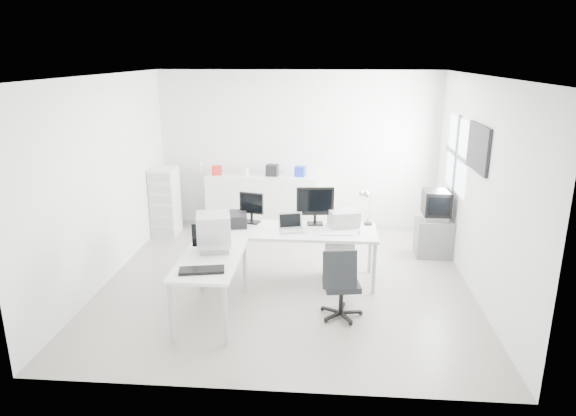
# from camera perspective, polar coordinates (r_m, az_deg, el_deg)

# --- Properties ---
(floor) EXTENTS (5.00, 5.00, 0.01)m
(floor) POSITION_cam_1_polar(r_m,az_deg,el_deg) (7.31, -0.13, -7.98)
(floor) COLOR beige
(floor) RESTS_ON ground
(ceiling) EXTENTS (5.00, 5.00, 0.01)m
(ceiling) POSITION_cam_1_polar(r_m,az_deg,el_deg) (6.65, -0.14, 14.51)
(ceiling) COLOR white
(ceiling) RESTS_ON back_wall
(back_wall) EXTENTS (5.00, 0.02, 2.80)m
(back_wall) POSITION_cam_1_polar(r_m,az_deg,el_deg) (9.29, 1.13, 6.45)
(back_wall) COLOR silver
(back_wall) RESTS_ON floor
(left_wall) EXTENTS (0.02, 5.00, 2.80)m
(left_wall) POSITION_cam_1_polar(r_m,az_deg,el_deg) (7.47, -19.63, 2.94)
(left_wall) COLOR silver
(left_wall) RESTS_ON floor
(right_wall) EXTENTS (0.02, 5.00, 2.80)m
(right_wall) POSITION_cam_1_polar(r_m,az_deg,el_deg) (7.10, 20.42, 2.17)
(right_wall) COLOR silver
(right_wall) RESTS_ON floor
(window) EXTENTS (0.02, 1.20, 1.10)m
(window) POSITION_cam_1_polar(r_m,az_deg,el_deg) (8.19, 18.25, 5.64)
(window) COLOR white
(window) RESTS_ON right_wall
(wall_picture) EXTENTS (0.04, 0.90, 0.60)m
(wall_picture) POSITION_cam_1_polar(r_m,az_deg,el_deg) (7.09, 20.39, 6.29)
(wall_picture) COLOR black
(wall_picture) RESTS_ON right_wall
(main_desk) EXTENTS (2.40, 0.80, 0.75)m
(main_desk) POSITION_cam_1_polar(r_m,az_deg,el_deg) (7.18, 0.10, -5.21)
(main_desk) COLOR silver
(main_desk) RESTS_ON floor
(side_desk) EXTENTS (0.70, 1.40, 0.75)m
(side_desk) POSITION_cam_1_polar(r_m,az_deg,el_deg) (6.30, -8.52, -8.66)
(side_desk) COLOR silver
(side_desk) RESTS_ON floor
(drawer_pedestal) EXTENTS (0.40, 0.50, 0.60)m
(drawer_pedestal) POSITION_cam_1_polar(r_m,az_deg,el_deg) (7.24, 5.69, -5.76)
(drawer_pedestal) COLOR silver
(drawer_pedestal) RESTS_ON floor
(inkjet_printer) EXTENTS (0.56, 0.47, 0.18)m
(inkjet_printer) POSITION_cam_1_polar(r_m,az_deg,el_deg) (7.22, -6.58, -1.27)
(inkjet_printer) COLOR black
(inkjet_printer) RESTS_ON main_desk
(lcd_monitor_small) EXTENTS (0.39, 0.29, 0.44)m
(lcd_monitor_small) POSITION_cam_1_polar(r_m,az_deg,el_deg) (7.27, -4.07, 0.03)
(lcd_monitor_small) COLOR black
(lcd_monitor_small) RESTS_ON main_desk
(lcd_monitor_large) EXTENTS (0.54, 0.26, 0.55)m
(lcd_monitor_large) POSITION_cam_1_polar(r_m,az_deg,el_deg) (7.18, 3.04, 0.25)
(lcd_monitor_large) COLOR black
(lcd_monitor_large) RESTS_ON main_desk
(laptop) EXTENTS (0.39, 0.40, 0.21)m
(laptop) POSITION_cam_1_polar(r_m,az_deg,el_deg) (6.91, 0.45, -1.84)
(laptop) COLOR #B7B7BA
(laptop) RESTS_ON main_desk
(white_keyboard) EXTENTS (0.42, 0.17, 0.02)m
(white_keyboard) POSITION_cam_1_polar(r_m,az_deg,el_deg) (6.88, 5.41, -2.85)
(white_keyboard) COLOR silver
(white_keyboard) RESTS_ON main_desk
(white_mouse) EXTENTS (0.06, 0.06, 0.06)m
(white_mouse) POSITION_cam_1_polar(r_m,az_deg,el_deg) (6.94, 7.89, -2.61)
(white_mouse) COLOR silver
(white_mouse) RESTS_ON main_desk
(laser_printer) EXTENTS (0.47, 0.43, 0.22)m
(laser_printer) POSITION_cam_1_polar(r_m,az_deg,el_deg) (7.20, 6.19, -1.13)
(laser_printer) COLOR #A7A7A7
(laser_printer) RESTS_ON main_desk
(desk_lamp) EXTENTS (0.19, 0.19, 0.49)m
(desk_lamp) POSITION_cam_1_polar(r_m,az_deg,el_deg) (7.26, 8.97, 0.00)
(desk_lamp) COLOR silver
(desk_lamp) RESTS_ON main_desk
(crt_monitor) EXTENTS (0.48, 0.48, 0.46)m
(crt_monitor) POSITION_cam_1_polar(r_m,az_deg,el_deg) (6.30, -8.25, -2.71)
(crt_monitor) COLOR #B7B7BA
(crt_monitor) RESTS_ON side_desk
(black_keyboard) EXTENTS (0.53, 0.29, 0.03)m
(black_keyboard) POSITION_cam_1_polar(r_m,az_deg,el_deg) (5.79, -9.56, -6.83)
(black_keyboard) COLOR black
(black_keyboard) RESTS_ON side_desk
(office_chair) EXTENTS (0.61, 0.61, 0.93)m
(office_chair) POSITION_cam_1_polar(r_m,az_deg,el_deg) (6.21, 5.98, -8.08)
(office_chair) COLOR #232628
(office_chair) RESTS_ON floor
(tv_cabinet) EXTENTS (0.55, 0.45, 0.60)m
(tv_cabinet) POSITION_cam_1_polar(r_m,az_deg,el_deg) (8.38, 15.86, -3.17)
(tv_cabinet) COLOR slate
(tv_cabinet) RESTS_ON floor
(crt_tv) EXTENTS (0.50, 0.48, 0.45)m
(crt_tv) POSITION_cam_1_polar(r_m,az_deg,el_deg) (8.22, 16.14, 0.27)
(crt_tv) COLOR black
(crt_tv) RESTS_ON tv_cabinet
(sideboard) EXTENTS (1.96, 0.49, 0.98)m
(sideboard) POSITION_cam_1_polar(r_m,az_deg,el_deg) (9.30, -2.96, 0.69)
(sideboard) COLOR silver
(sideboard) RESTS_ON floor
(clutter_box_a) EXTENTS (0.20, 0.19, 0.16)m
(clutter_box_a) POSITION_cam_1_polar(r_m,az_deg,el_deg) (9.30, -7.92, 4.16)
(clutter_box_a) COLOR red
(clutter_box_a) RESTS_ON sideboard
(clutter_box_b) EXTENTS (0.17, 0.15, 0.13)m
(clutter_box_b) POSITION_cam_1_polar(r_m,az_deg,el_deg) (9.21, -4.87, 4.05)
(clutter_box_b) COLOR silver
(clutter_box_b) RESTS_ON sideboard
(clutter_box_c) EXTENTS (0.22, 0.21, 0.20)m
(clutter_box_c) POSITION_cam_1_polar(r_m,az_deg,el_deg) (9.13, -1.77, 4.22)
(clutter_box_c) COLOR black
(clutter_box_c) RESTS_ON sideboard
(clutter_box_d) EXTENTS (0.21, 0.19, 0.18)m
(clutter_box_d) POSITION_cam_1_polar(r_m,az_deg,el_deg) (9.10, 1.37, 4.09)
(clutter_box_d) COLOR #1935B1
(clutter_box_d) RESTS_ON sideboard
(clutter_bottle) EXTENTS (0.07, 0.07, 0.22)m
(clutter_bottle) POSITION_cam_1_polar(r_m,az_deg,el_deg) (9.40, -9.67, 4.41)
(clutter_bottle) COLOR silver
(clutter_bottle) RESTS_ON sideboard
(filing_cabinet) EXTENTS (0.42, 0.49, 1.19)m
(filing_cabinet) POSITION_cam_1_polar(r_m,az_deg,el_deg) (9.21, -13.48, 0.74)
(filing_cabinet) COLOR silver
(filing_cabinet) RESTS_ON floor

